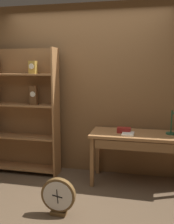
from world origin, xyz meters
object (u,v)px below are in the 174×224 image
(toolbox_small, at_px, (124,130))
(round_clock_large, at_px, (58,196))
(bookshelf, at_px, (14,112))
(open_repair_manual, at_px, (128,134))
(workbench, at_px, (139,140))

(toolbox_small, bearing_deg, round_clock_large, -122.69)
(bookshelf, distance_m, round_clock_large, 1.71)
(bookshelf, height_order, open_repair_manual, bookshelf)
(workbench, xyz_separation_m, round_clock_large, (-0.86, -0.99, -0.43))
(workbench, distance_m, toolbox_small, 0.25)
(workbench, xyz_separation_m, toolbox_small, (-0.21, 0.02, 0.13))
(bookshelf, relative_size, round_clock_large, 4.43)
(workbench, distance_m, open_repair_manual, 0.20)
(toolbox_small, xyz_separation_m, open_repair_manual, (0.06, -0.10, -0.02))
(toolbox_small, bearing_deg, bookshelf, 177.26)
(toolbox_small, relative_size, open_repair_manual, 0.86)
(round_clock_large, bearing_deg, bookshelf, 135.12)
(workbench, relative_size, toolbox_small, 7.12)
(toolbox_small, bearing_deg, open_repair_manual, -56.21)
(bookshelf, distance_m, workbench, 1.98)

